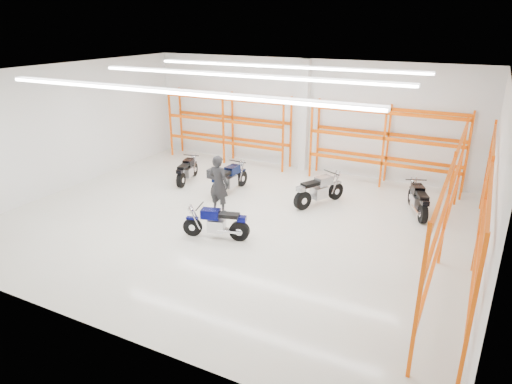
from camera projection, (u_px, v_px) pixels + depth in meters
The scene contains 12 objects.
ground at pixel (234, 219), 14.40m from camera, with size 14.00×14.00×0.00m, color beige.
room_shell at pixel (233, 116), 13.26m from camera, with size 14.02×12.02×4.51m.
motorcycle_main at pixel (219, 224), 13.01m from camera, with size 1.94×0.78×0.97m.
motorcycle_back_a at pixel (187, 171), 17.56m from camera, with size 0.72×1.90×0.95m.
motorcycle_back_b at pixel (227, 179), 16.32m from camera, with size 0.72×2.25×1.16m.
motorcycle_back_c at pixel (317, 191), 15.37m from camera, with size 1.14×1.99×1.06m.
motorcycle_back_d at pixel (418, 201), 14.61m from camera, with size 0.97×1.95×1.01m.
standing_man at pixel (219, 184), 14.64m from camera, with size 0.70×0.46×1.92m, color black.
structural_column at pixel (304, 116), 18.46m from camera, with size 0.32×0.32×4.50m, color white.
pallet_racking_back_left at pixel (228, 121), 19.78m from camera, with size 5.67×0.87×3.00m.
pallet_racking_back_right at pixel (386, 139), 16.89m from camera, with size 5.67×0.87×3.00m.
pallet_racking_side at pixel (466, 201), 11.01m from camera, with size 0.87×9.07×3.00m.
Camera 1 is at (6.59, -11.42, 5.91)m, focal length 32.00 mm.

